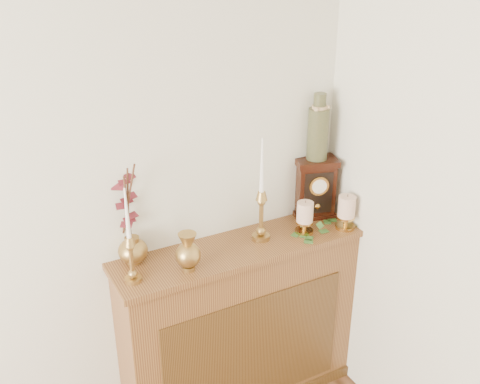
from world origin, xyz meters
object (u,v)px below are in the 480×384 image
candlestick_left (131,252)px  mantel_clock (315,188)px  bud_vase (188,252)px  ceramic_vase (318,130)px  ginger_jar (128,216)px  candlestick_center (261,208)px

candlestick_left → mantel_clock: candlestick_left is taller
candlestick_left → bud_vase: bearing=-7.4°
candlestick_left → bud_vase: size_ratio=2.40×
ceramic_vase → mantel_clock: bearing=-107.9°
bud_vase → ginger_jar: 0.31m
candlestick_left → candlestick_center: (0.66, 0.06, 0.03)m
candlestick_left → bud_vase: candlestick_left is taller
ceramic_vase → candlestick_left: bearing=-171.8°
bud_vase → mantel_clock: 0.80m
bud_vase → ginger_jar: size_ratio=0.37×
candlestick_left → ginger_jar: (0.05, 0.17, 0.08)m
ceramic_vase → candlestick_center: bearing=-166.0°
candlestick_left → ceramic_vase: bearing=8.2°
candlestick_left → bud_vase: 0.25m
ginger_jar → mantel_clock: ginger_jar is taller
ceramic_vase → bud_vase: bearing=-167.1°
bud_vase → candlestick_left: bearing=172.6°
candlestick_center → ceramic_vase: ceramic_vase is taller
candlestick_left → ginger_jar: bearing=73.6°
ginger_jar → ceramic_vase: ceramic_vase is taller
candlestick_center → ceramic_vase: (0.37, 0.09, 0.29)m
bud_vase → ceramic_vase: size_ratio=0.54×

